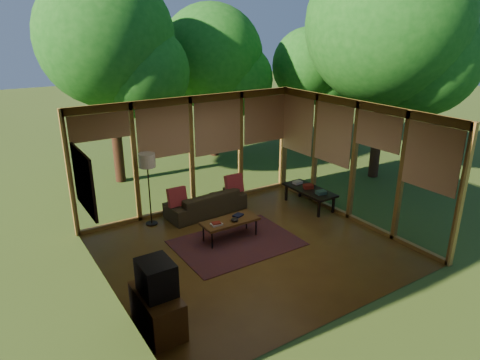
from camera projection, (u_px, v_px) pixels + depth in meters
floor at (251, 249)px, 8.52m from camera, size 5.50×5.50×0.00m
ceiling at (252, 115)px, 7.60m from camera, size 5.50×5.50×0.00m
wall_left at (106, 219)px, 6.66m from camera, size 0.04×5.00×2.70m
wall_front at (350, 237)px, 6.09m from camera, size 5.50×0.04×2.70m
window_wall_back at (192, 154)px, 10.04m from camera, size 5.50×0.12×2.70m
window_wall_right at (354, 162)px, 9.46m from camera, size 0.12×5.00×2.70m
exterior_lawn at (299, 126)px, 18.92m from camera, size 40.00×40.00×0.00m
tree_nw at (106, 39)px, 10.99m from camera, size 3.55×3.55×5.66m
tree_ne at (211, 57)px, 13.71m from camera, size 3.34×3.34×4.91m
tree_se at (387, 24)px, 11.16m from camera, size 4.28×4.28×6.38m
tree_far at (309, 66)px, 14.77m from camera, size 2.55×2.55×4.18m
rug at (237, 243)px, 8.74m from camera, size 2.43×1.72×0.01m
sofa at (206, 202)px, 10.05m from camera, size 1.95×0.87×0.55m
pillow_left at (177, 197)px, 9.52m from camera, size 0.42×0.22×0.44m
pillow_right at (234, 184)px, 10.28m from camera, size 0.44×0.24×0.46m
ct_book_lower at (216, 224)px, 8.57m from camera, size 0.23×0.17×0.03m
ct_book_upper at (216, 223)px, 8.56m from camera, size 0.19×0.16×0.03m
ct_book_side at (238, 215)px, 8.97m from camera, size 0.25×0.22×0.03m
ct_bowl at (235, 220)px, 8.72m from camera, size 0.16×0.16×0.07m
media_cabinet at (158, 311)px, 6.20m from camera, size 0.50×1.00×0.60m
television at (156, 278)px, 6.02m from camera, size 0.45×0.55×0.50m
console_book_a at (321, 192)px, 10.05m from camera, size 0.26×0.21×0.08m
console_book_b at (308, 186)px, 10.40m from camera, size 0.27×0.23×0.10m
console_book_c at (298, 182)px, 10.72m from camera, size 0.24×0.18×0.06m
floor_lamp at (147, 164)px, 9.10m from camera, size 0.36×0.36×1.65m
coffee_table at (230, 222)px, 8.80m from camera, size 1.20×0.50×0.43m
side_console at (309, 191)px, 10.39m from camera, size 0.60×1.40×0.46m
wall_painting at (84, 181)px, 7.72m from camera, size 0.06×1.35×1.15m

